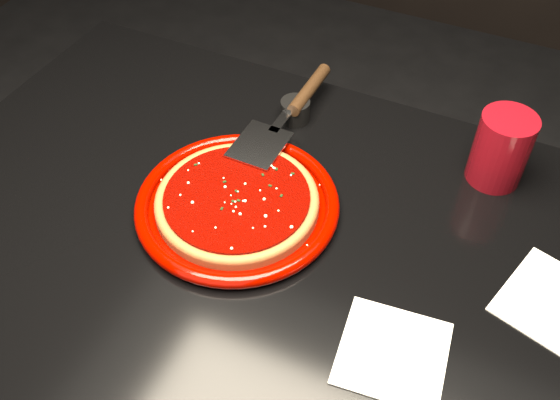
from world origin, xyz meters
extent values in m
cube|color=black|center=(0.00, 0.00, 0.38)|extent=(1.20, 0.80, 0.75)
cylinder|color=#6F0400|center=(-0.07, 0.03, 0.76)|extent=(0.39, 0.39, 0.02)
cylinder|color=brown|center=(-0.07, 0.03, 0.77)|extent=(0.31, 0.31, 0.01)
torus|color=brown|center=(-0.07, 0.03, 0.77)|extent=(0.31, 0.31, 0.02)
cylinder|color=#750400|center=(-0.07, 0.03, 0.78)|extent=(0.28, 0.28, 0.01)
cylinder|color=maroon|center=(0.28, 0.28, 0.81)|extent=(0.09, 0.09, 0.12)
cube|color=silver|center=(0.24, -0.11, 0.75)|extent=(0.15, 0.15, 0.00)
cube|color=silver|center=(0.41, 0.06, 0.75)|extent=(0.17, 0.18, 0.00)
cylinder|color=black|center=(-0.08, 0.27, 0.77)|extent=(0.06, 0.06, 0.04)
camera|label=1|loc=(0.28, -0.54, 1.48)|focal=40.00mm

